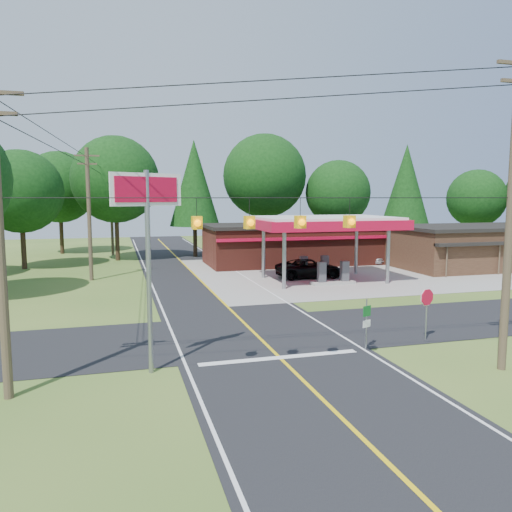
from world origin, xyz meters
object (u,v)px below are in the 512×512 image
object	(u,v)px
gas_canopy	(324,225)
big_stop_sign	(147,223)
suv_car	(310,269)
octagonal_stop_sign	(427,302)
sedan_car	(367,257)

from	to	relation	value
gas_canopy	big_stop_sign	distance (m)	21.96
suv_car	octagonal_stop_sign	distance (m)	17.61
suv_car	big_stop_sign	world-z (taller)	big_stop_sign
gas_canopy	big_stop_sign	size ratio (longest dim) A/B	1.46
suv_car	sedan_car	distance (m)	10.70
sedan_car	big_stop_sign	world-z (taller)	big_stop_sign
sedan_car	octagonal_stop_sign	xyz separation A→B (m)	(-10.00, -24.01, 1.16)
sedan_car	octagonal_stop_sign	distance (m)	26.04
gas_canopy	suv_car	distance (m)	3.87
big_stop_sign	sedan_car	bearing A→B (deg)	48.52
octagonal_stop_sign	gas_canopy	bearing A→B (deg)	82.88
suv_car	sedan_car	size ratio (longest dim) A/B	1.51
gas_canopy	sedan_car	bearing A→B (deg)	45.00
gas_canopy	suv_car	bearing A→B (deg)	108.43
gas_canopy	octagonal_stop_sign	bearing A→B (deg)	-97.12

